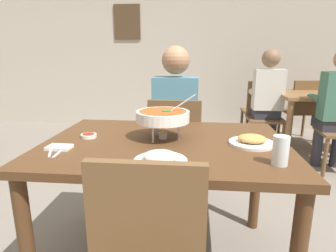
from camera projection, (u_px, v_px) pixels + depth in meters
cafe_rear_partition at (187, 39)px, 4.73m from camera, size 10.00×0.10×3.00m
picture_frame_hung at (127, 22)px, 4.70m from camera, size 0.44×0.03×0.56m
dining_table_main at (165, 159)px, 1.59m from camera, size 1.33×0.96×0.77m
chair_diner_main at (175, 144)px, 2.36m from camera, size 0.44×0.44×0.90m
diner_main at (176, 116)px, 2.34m from camera, size 0.40×0.45×1.31m
curry_bowl at (163, 117)px, 1.58m from camera, size 0.33×0.30×0.26m
rice_plate at (160, 159)px, 1.24m from camera, size 0.24×0.24×0.06m
appetizer_plate at (252, 141)px, 1.50m from camera, size 0.24×0.24×0.06m
sauce_dish at (89, 136)px, 1.63m from camera, size 0.09×0.09×0.02m
napkin_folded at (59, 147)px, 1.43m from camera, size 0.12×0.08×0.02m
fork_utensil at (51, 151)px, 1.39m from camera, size 0.08×0.16×0.01m
spoon_utensil at (60, 152)px, 1.38m from camera, size 0.02×0.17×0.01m
drink_glass at (280, 152)px, 1.22m from camera, size 0.07×0.07×0.13m
dining_table_far at (318, 105)px, 3.51m from camera, size 1.00×0.80×0.77m
chair_bg_middle at (264, 112)px, 3.70m from camera, size 0.44×0.44×0.90m
chair_bg_corner at (303, 108)px, 4.01m from camera, size 0.50×0.50×0.90m
chair_bg_window at (265, 106)px, 4.10m from camera, size 0.45×0.45×0.90m
patron_bg_middle at (267, 95)px, 3.55m from camera, size 0.40×0.45×1.31m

